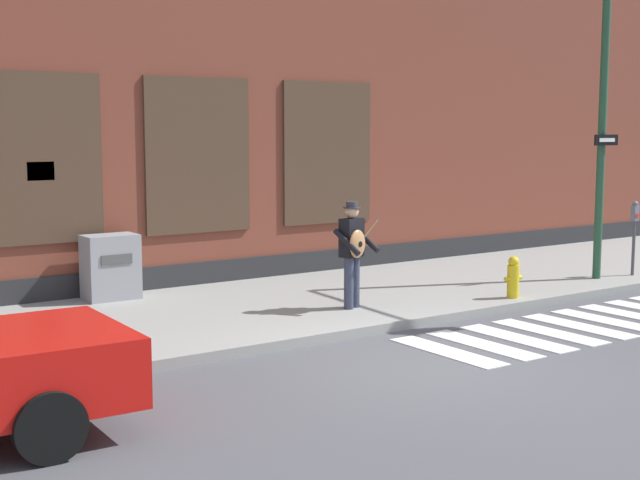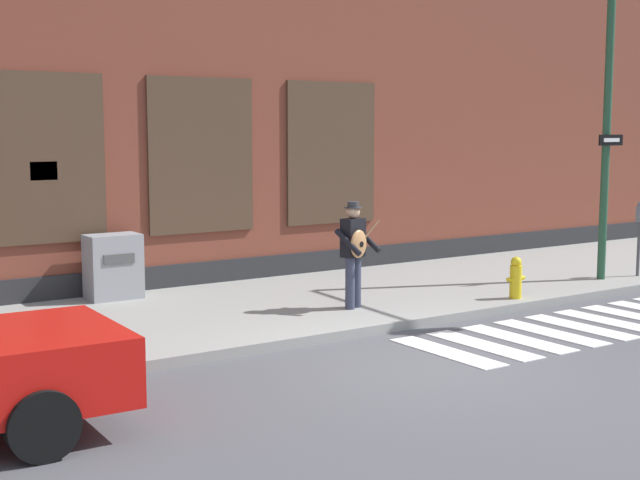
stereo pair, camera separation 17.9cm
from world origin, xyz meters
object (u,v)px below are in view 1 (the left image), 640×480
object	(u,v)px
fire_hydrant	(513,277)
utility_box	(111,267)
busker	(353,248)
parking_meter	(634,226)

from	to	relation	value
fire_hydrant	utility_box	bearing A→B (deg)	146.13
utility_box	fire_hydrant	distance (m)	6.69
busker	fire_hydrant	world-z (taller)	busker
parking_meter	fire_hydrant	xyz separation A→B (m)	(-3.63, -0.30, -0.60)
parking_meter	fire_hydrant	size ratio (longest dim) A/B	2.05
busker	utility_box	xyz separation A→B (m)	(-2.83, 2.90, -0.41)
parking_meter	fire_hydrant	distance (m)	3.69
busker	fire_hydrant	bearing A→B (deg)	-16.89
busker	utility_box	world-z (taller)	busker
utility_box	fire_hydrant	bearing A→B (deg)	-33.87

